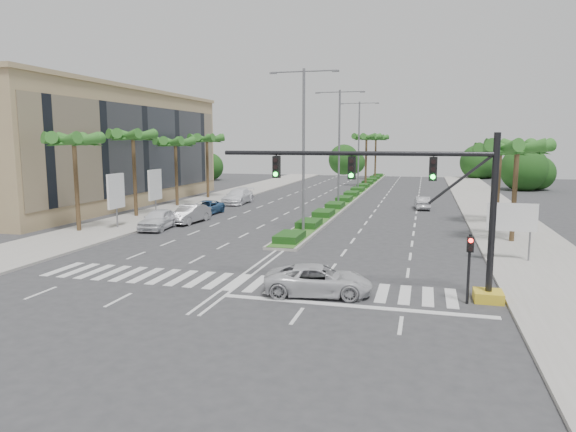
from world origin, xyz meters
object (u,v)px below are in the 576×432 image
Objects in this scene: car_parked_b at (190,214)px; car_right at (422,203)px; car_parked_c at (206,208)px; car_parked_d at (238,196)px; car_parked_a at (158,219)px; car_crossing at (318,280)px.

car_parked_b reaches higher than car_right.
car_parked_d is (-0.04, 8.67, 0.17)m from car_parked_c.
car_parked_a reaches higher than car_parked_b.
car_parked_c is 8.68m from car_parked_d.
car_parked_b is 0.96× the size of car_crossing.
car_parked_b reaches higher than car_parked_c.
car_parked_d is at bearing -3.65° from car_right.
car_parked_a is at bearing 36.60° from car_right.
car_parked_a is 1.01× the size of car_parked_b.
car_parked_c is 27.15m from car_crossing.
car_parked_a is at bearing -90.02° from car_parked_c.
car_crossing reaches higher than car_parked_c.
car_right is (19.66, 9.25, 0.00)m from car_parked_c.
car_parked_c is at bearing 82.70° from car_parked_a.
car_parked_d reaches higher than car_parked_a.
car_parked_b is 5.12m from car_parked_c.
car_parked_b is at bearing -80.13° from car_parked_c.
car_parked_c is at bearing 19.87° from car_right.
car_parked_c is at bearing 25.57° from car_crossing.
car_parked_b is 23.71m from car_right.
car_parked_c is 0.96× the size of car_crossing.
car_parked_d is 19.72m from car_right.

